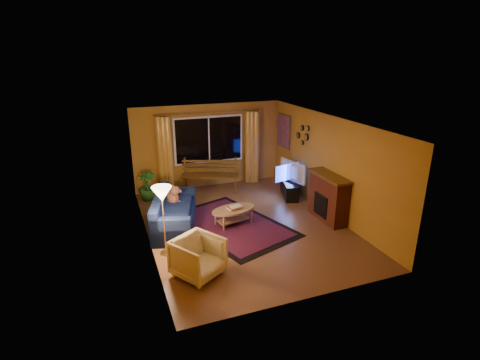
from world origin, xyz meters
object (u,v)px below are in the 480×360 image
object	(u,v)px
bench	(210,184)
floor_lamp	(164,221)
tv_console	(289,189)
armchair	(198,256)
coffee_table	(233,216)
sofa	(175,211)

from	to	relation	value
bench	floor_lamp	bearing A→B (deg)	-100.95
floor_lamp	tv_console	bearing A→B (deg)	26.98
bench	armchair	xyz separation A→B (m)	(-1.42, -4.11, 0.16)
armchair	bench	bearing A→B (deg)	38.83
floor_lamp	coffee_table	bearing A→B (deg)	24.68
bench	coffee_table	size ratio (longest dim) A/B	1.48
bench	tv_console	xyz separation A→B (m)	(2.02, -1.15, -0.03)
bench	coffee_table	bearing A→B (deg)	-72.49
bench	armchair	size ratio (longest dim) A/B	2.02
coffee_table	floor_lamp	bearing A→B (deg)	-155.32
armchair	sofa	bearing A→B (deg)	58.38
sofa	floor_lamp	bearing A→B (deg)	-93.44
armchair	tv_console	world-z (taller)	armchair
coffee_table	tv_console	size ratio (longest dim) A/B	1.06
armchair	floor_lamp	world-z (taller)	floor_lamp
sofa	coffee_table	xyz separation A→B (m)	(1.35, -0.33, -0.20)
armchair	tv_console	xyz separation A→B (m)	(3.44, 2.96, -0.19)
armchair	coffee_table	distance (m)	2.24
armchair	tv_console	size ratio (longest dim) A/B	0.77
sofa	coffee_table	size ratio (longest dim) A/B	1.80
tv_console	floor_lamp	bearing A→B (deg)	-135.37
tv_console	bench	bearing A→B (deg)	167.89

